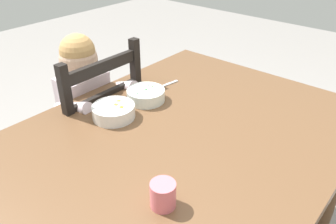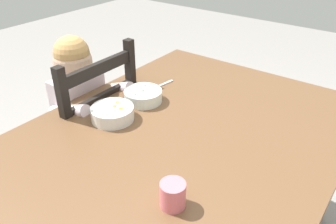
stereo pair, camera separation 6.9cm
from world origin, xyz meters
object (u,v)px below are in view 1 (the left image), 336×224
dining_table (186,148)px  drinking_cup (163,195)px  spoon (162,86)px  bowl_of_peas (146,95)px  bowl_of_carrots (114,111)px  child_figure (88,102)px  dining_chair (92,134)px

dining_table → drinking_cup: bearing=-152.2°
spoon → drinking_cup: drinking_cup is taller
bowl_of_peas → bowl_of_carrots: 0.18m
child_figure → drinking_cup: child_figure is taller
bowl_of_peas → drinking_cup: drinking_cup is taller
dining_chair → bowl_of_peas: 0.42m
dining_table → bowl_of_carrots: bowl_of_carrots is taller
dining_table → child_figure: 0.56m
bowl_of_carrots → child_figure: bearing=72.8°
dining_chair → spoon: 0.44m
dining_table → child_figure: (-0.03, 0.56, 0.01)m
dining_table → child_figure: bearing=92.6°
dining_chair → bowl_of_peas: dining_chair is taller
bowl_of_peas → spoon: 0.15m
drinking_cup → bowl_of_carrots: bearing=63.6°
bowl_of_carrots → drinking_cup: drinking_cup is taller
child_figure → bowl_of_peas: bearing=-72.8°
child_figure → spoon: (0.23, -0.26, 0.08)m
bowl_of_carrots → spoon: 0.33m
dining_chair → child_figure: bearing=-92.2°
bowl_of_peas → bowl_of_carrots: (-0.18, -0.00, 0.00)m
child_figure → dining_table: bearing=-87.4°
child_figure → bowl_of_carrots: size_ratio=5.71×
dining_table → bowl_of_carrots: size_ratio=7.99×
dining_table → spoon: bearing=55.8°
child_figure → drinking_cup: (-0.31, -0.74, 0.11)m
dining_table → drinking_cup: size_ratio=17.21×
child_figure → bowl_of_peas: size_ratio=5.89×
bowl_of_carrots → spoon: (0.32, 0.03, -0.02)m
dining_table → bowl_of_peas: bearing=76.4°
dining_table → dining_chair: (-0.03, 0.57, -0.17)m
bowl_of_carrots → spoon: bowl_of_carrots is taller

